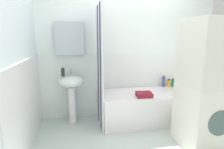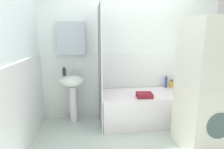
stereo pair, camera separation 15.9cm
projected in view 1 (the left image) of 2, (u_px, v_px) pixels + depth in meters
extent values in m
cube|color=white|center=(123.00, 53.00, 3.56)|extent=(3.60, 0.05, 2.40)
cube|color=white|center=(123.00, 84.00, 3.65)|extent=(3.60, 0.02, 1.20)
cube|color=silver|center=(70.00, 38.00, 3.23)|extent=(0.48, 0.12, 0.56)
cube|color=white|center=(21.00, 61.00, 2.37)|extent=(0.05, 1.81, 2.40)
cube|color=silver|center=(28.00, 106.00, 2.49)|extent=(0.02, 1.81, 1.20)
cylinder|color=white|center=(72.00, 105.00, 3.31)|extent=(0.14, 0.14, 0.64)
ellipsoid|color=white|center=(71.00, 82.00, 3.23)|extent=(0.44, 0.34, 0.20)
cylinder|color=silver|center=(71.00, 74.00, 3.30)|extent=(0.03, 0.03, 0.05)
cylinder|color=silver|center=(71.00, 71.00, 3.24)|extent=(0.02, 0.10, 0.02)
sphere|color=silver|center=(71.00, 69.00, 3.28)|extent=(0.03, 0.03, 0.03)
cylinder|color=#232B2C|center=(63.00, 72.00, 3.18)|extent=(0.06, 0.06, 0.13)
sphere|color=#2E2D31|center=(63.00, 68.00, 3.16)|extent=(0.02, 0.02, 0.02)
cube|color=white|center=(145.00, 107.00, 3.38)|extent=(1.58, 0.76, 0.53)
cube|color=white|center=(102.00, 71.00, 2.79)|extent=(0.01, 0.15, 2.00)
cube|color=navy|center=(101.00, 69.00, 2.94)|extent=(0.01, 0.15, 2.00)
cube|color=white|center=(100.00, 68.00, 3.08)|extent=(0.01, 0.15, 2.00)
cube|color=navy|center=(98.00, 66.00, 3.23)|extent=(0.01, 0.15, 2.00)
cube|color=white|center=(97.00, 65.00, 3.38)|extent=(0.01, 0.15, 2.00)
cylinder|color=#1D7C55|center=(173.00, 83.00, 3.73)|extent=(0.06, 0.06, 0.13)
cylinder|color=#251D28|center=(173.00, 79.00, 3.71)|extent=(0.04, 0.04, 0.02)
cylinder|color=gold|center=(169.00, 84.00, 3.70)|extent=(0.07, 0.07, 0.13)
cylinder|color=#262528|center=(169.00, 80.00, 3.69)|extent=(0.05, 0.05, 0.02)
cylinder|color=#34489B|center=(163.00, 82.00, 3.70)|extent=(0.05, 0.05, 0.19)
cylinder|color=#232A20|center=(164.00, 76.00, 3.68)|extent=(0.03, 0.03, 0.02)
cube|color=maroon|center=(144.00, 94.00, 3.10)|extent=(0.28, 0.25, 0.07)
cube|color=white|center=(203.00, 116.00, 2.57)|extent=(0.58, 0.61, 0.86)
cube|color=silver|center=(209.00, 53.00, 2.40)|extent=(0.58, 0.61, 0.86)
cylinder|color=#445954|center=(220.00, 123.00, 2.26)|extent=(0.32, 0.01, 0.32)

